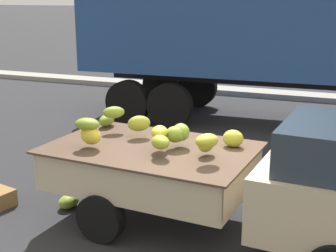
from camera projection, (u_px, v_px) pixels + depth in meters
The scene contains 5 objects.
ground at pixel (214, 229), 6.57m from camera, with size 220.00×220.00×0.00m, color #28282B.
curb_strip at pixel (298, 96), 14.72m from camera, with size 80.00×0.80×0.16m, color gray.
pickup_truck at pixel (293, 184), 5.81m from camera, with size 5.00×2.12×1.70m.
semi_trailer at pixel (336, 19), 10.83m from camera, with size 12.09×3.05×3.95m.
fallen_banana_bunch_near_tailgate at pixel (69, 201), 7.20m from camera, with size 0.37×0.27×0.20m, color olive.
Camera 1 is at (1.60, -5.78, 3.10)m, focal length 51.55 mm.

